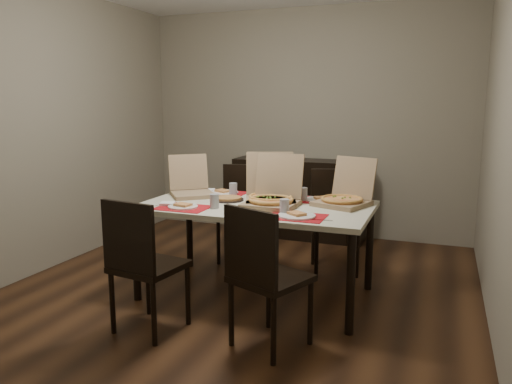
# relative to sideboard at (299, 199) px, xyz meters

# --- Properties ---
(ground) EXTENTS (3.80, 4.00, 0.02)m
(ground) POSITION_rel_sideboard_xyz_m (0.00, -1.78, -0.46)
(ground) COLOR #432714
(ground) RESTS_ON ground
(room_walls) EXTENTS (3.84, 4.02, 2.62)m
(room_walls) POSITION_rel_sideboard_xyz_m (0.00, -1.35, 1.28)
(room_walls) COLOR gray
(room_walls) RESTS_ON ground
(sideboard) EXTENTS (1.50, 0.40, 0.90)m
(sideboard) POSITION_rel_sideboard_xyz_m (0.00, 0.00, 0.00)
(sideboard) COLOR black
(sideboard) RESTS_ON ground
(dining_table) EXTENTS (1.80, 1.00, 0.75)m
(dining_table) POSITION_rel_sideboard_xyz_m (0.16, -1.83, 0.23)
(dining_table) COLOR beige
(dining_table) RESTS_ON ground
(chair_near_left) EXTENTS (0.48, 0.48, 0.93)m
(chair_near_left) POSITION_rel_sideboard_xyz_m (-0.30, -2.74, 0.06)
(chair_near_left) COLOR black
(chair_near_left) RESTS_ON ground
(chair_near_right) EXTENTS (0.55, 0.55, 0.93)m
(chair_near_right) POSITION_rel_sideboard_xyz_m (0.53, -2.67, 0.06)
(chair_near_right) COLOR black
(chair_near_right) RESTS_ON ground
(chair_far_left) EXTENTS (0.49, 0.49, 0.93)m
(chair_far_left) POSITION_rel_sideboard_xyz_m (-0.32, -0.96, 0.06)
(chair_far_left) COLOR black
(chair_far_left) RESTS_ON ground
(chair_far_right) EXTENTS (0.53, 0.53, 0.93)m
(chair_far_right) POSITION_rel_sideboard_xyz_m (0.61, -0.97, 0.06)
(chair_far_right) COLOR black
(chair_far_right) RESTS_ON ground
(setting_near_left) EXTENTS (0.50, 0.30, 0.11)m
(setting_near_left) POSITION_rel_sideboard_xyz_m (-0.27, -2.13, 0.32)
(setting_near_left) COLOR #B50C14
(setting_near_left) RESTS_ON dining_table
(setting_near_right) EXTENTS (0.46, 0.30, 0.11)m
(setting_near_right) POSITION_rel_sideboard_xyz_m (0.56, -2.12, 0.32)
(setting_near_right) COLOR #B50C14
(setting_near_right) RESTS_ON dining_table
(setting_far_left) EXTENTS (0.48, 0.30, 0.11)m
(setting_far_left) POSITION_rel_sideboard_xyz_m (-0.27, -1.50, 0.32)
(setting_far_left) COLOR #B50C14
(setting_far_left) RESTS_ON dining_table
(setting_far_right) EXTENTS (0.47, 0.30, 0.11)m
(setting_far_right) POSITION_rel_sideboard_xyz_m (0.58, -1.52, 0.32)
(setting_far_right) COLOR #B50C14
(setting_far_right) RESTS_ON dining_table
(napkin_loose) EXTENTS (0.13, 0.14, 0.02)m
(napkin_loose) POSITION_rel_sideboard_xyz_m (0.30, -1.85, 0.31)
(napkin_loose) COLOR white
(napkin_loose) RESTS_ON dining_table
(pizza_box_center) EXTENTS (0.40, 0.44, 0.39)m
(pizza_box_center) POSITION_rel_sideboard_xyz_m (0.30, -1.84, 0.36)
(pizza_box_center) COLOR #896E4F
(pizza_box_center) RESTS_ON dining_table
(pizza_box_right) EXTENTS (0.48, 0.50, 0.37)m
(pizza_box_right) POSITION_rel_sideboard_xyz_m (0.82, -1.61, 0.36)
(pizza_box_right) COLOR #896E4F
(pizza_box_right) RESTS_ON dining_table
(pizza_box_left) EXTENTS (0.50, 0.51, 0.34)m
(pizza_box_left) POSITION_rel_sideboard_xyz_m (-0.49, -1.67, 0.36)
(pizza_box_left) COLOR #896E4F
(pizza_box_left) RESTS_ON dining_table
(pizza_box_extra) EXTENTS (0.52, 0.54, 0.39)m
(pizza_box_extra) POSITION_rel_sideboard_xyz_m (0.25, -1.73, 0.36)
(pizza_box_extra) COLOR #896E4F
(pizza_box_extra) RESTS_ON dining_table
(faina_plate) EXTENTS (0.25, 0.25, 0.03)m
(faina_plate) POSITION_rel_sideboard_xyz_m (-0.10, -1.76, 0.31)
(faina_plate) COLOR black
(faina_plate) RESTS_ON dining_table
(dip_bowl) EXTENTS (0.12, 0.12, 0.03)m
(dip_bowl) POSITION_rel_sideboard_xyz_m (0.23, -1.65, 0.31)
(dip_bowl) COLOR white
(dip_bowl) RESTS_ON dining_table
(soda_bottle) EXTENTS (0.10, 0.10, 0.29)m
(soda_bottle) POSITION_rel_sideboard_xyz_m (-0.67, -1.54, 0.42)
(soda_bottle) COLOR silver
(soda_bottle) RESTS_ON dining_table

